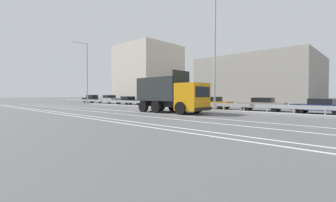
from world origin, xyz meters
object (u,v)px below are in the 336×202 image
dump_truck (178,98)px  parked_car_1 (109,99)px  median_road_sign (168,98)px  street_lamp_0 (86,70)px  parked_car_3 (149,101)px  parked_car_6 (262,104)px  street_lamp_1 (214,48)px  parked_car_2 (128,100)px  parked_car_4 (178,102)px  parked_car_7 (320,106)px  parked_car_5 (213,103)px  parked_car_0 (92,99)px

dump_truck → parked_car_1: bearing=-110.0°
median_road_sign → street_lamp_0: 19.54m
parked_car_3 → parked_car_6: size_ratio=0.85×
parked_car_1 → parked_car_6: 27.97m
street_lamp_1 → parked_car_6: 7.49m
street_lamp_0 → parked_car_2: street_lamp_0 is taller
median_road_sign → parked_car_4: size_ratio=0.55×
parked_car_2 → parked_car_6: (22.11, -0.10, -0.00)m
street_lamp_0 → parked_car_7: 33.61m
street_lamp_0 → parked_car_5: 23.50m
median_road_sign → street_lamp_1: size_ratio=0.22×
dump_truck → parked_car_2: (-17.86, 8.00, -0.65)m
parked_car_0 → parked_car_1: 6.13m
parked_car_5 → parked_car_6: (5.41, 0.40, -0.02)m
parked_car_7 → median_road_sign: bearing=108.7°
street_lamp_0 → parked_car_1: bearing=89.3°
parked_car_3 → parked_car_6: parked_car_3 is taller
median_road_sign → street_lamp_0: (-19.02, -0.10, 4.50)m
parked_car_2 → parked_car_6: size_ratio=1.06×
dump_truck → parked_car_3: dump_truck is taller
parked_car_1 → parked_car_2: (5.86, 0.01, -0.11)m
street_lamp_1 → parked_car_2: street_lamp_1 is taller
dump_truck → parked_car_5: size_ratio=1.63×
dump_truck → parked_car_3: size_ratio=1.79×
parked_car_2 → parked_car_5: parked_car_5 is taller
parked_car_1 → parked_car_6: (27.97, -0.09, -0.11)m
street_lamp_0 → parked_car_0: 8.94m
parked_car_4 → parked_car_6: parked_car_4 is taller
median_road_sign → parked_car_5: 5.25m
parked_car_0 → parked_car_4: parked_car_0 is taller
parked_car_1 → parked_car_5: bearing=-94.5°
median_road_sign → parked_car_7: (13.97, 3.76, -0.64)m
street_lamp_1 → parked_car_1: 26.11m
dump_truck → parked_car_3: bearing=-123.5°
median_road_sign → parked_car_4: bearing=114.3°
parked_car_7 → parked_car_5: bearing=93.5°
parked_car_4 → median_road_sign: bearing=20.9°
dump_truck → parked_car_1: (-23.72, 7.99, -0.54)m
parked_car_0 → parked_car_3: parked_car_0 is taller
parked_car_4 → parked_car_5: bearing=87.5°
median_road_sign → parked_car_5: (3.60, 3.78, -0.60)m
dump_truck → parked_car_4: bearing=-140.5°
parked_car_1 → parked_car_3: (11.38, -0.26, -0.10)m
parked_car_5 → street_lamp_1: bearing=29.7°
dump_truck → parked_car_6: size_ratio=1.53×
median_road_sign → street_lamp_0: bearing=-179.7°
parked_car_0 → parked_car_2: (11.99, 0.13, -0.11)m
dump_truck → parked_car_4: 9.85m
parked_car_3 → street_lamp_1: bearing=70.6°
parked_car_0 → parked_car_1: size_ratio=1.15×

